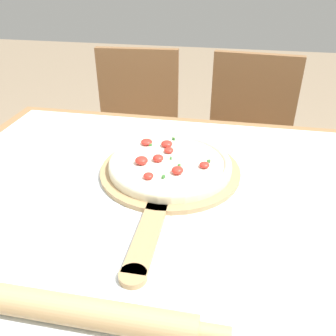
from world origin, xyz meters
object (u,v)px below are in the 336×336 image
pizza_peel (169,175)px  rolling_pin (79,311)px  chair_right (247,141)px  chair_left (137,132)px  pizza (170,164)px

pizza_peel → rolling_pin: rolling_pin is taller
rolling_pin → chair_right: (0.28, 1.19, -0.28)m
pizza_peel → chair_left: size_ratio=0.63×
pizza → rolling_pin: bearing=-97.1°
chair_right → chair_left: bearing=-174.8°
pizza_peel → chair_left: chair_left is taller
pizza_peel → chair_right: chair_right is taller
pizza_peel → chair_right: (0.22, 0.77, -0.26)m
pizza_peel → chair_right: bearing=73.7°
pizza → chair_right: chair_right is taller
pizza_peel → pizza: size_ratio=1.80×
pizza_peel → chair_left: bearing=111.3°
chair_left → chair_right: size_ratio=1.00×
rolling_pin → chair_right: chair_right is taller
chair_right → pizza: bearing=-101.6°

